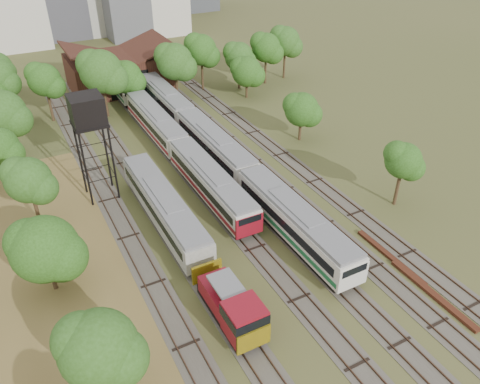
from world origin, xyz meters
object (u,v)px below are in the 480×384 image
water_tower (87,113)px  railcar_green_set (215,146)px  shunter_locomotive (234,309)px  railcar_red_set (180,150)px

water_tower → railcar_green_set: bearing=5.0°
railcar_green_set → water_tower: water_tower is taller
shunter_locomotive → water_tower: bearing=100.6°
shunter_locomotive → railcar_red_set: bearing=76.8°
shunter_locomotive → railcar_green_set: bearing=67.6°
shunter_locomotive → water_tower: 24.73m
railcar_red_set → railcar_green_set: (4.00, -1.27, 0.08)m
railcar_red_set → shunter_locomotive: bearing=-103.2°
railcar_green_set → shunter_locomotive: 26.23m
railcar_red_set → railcar_green_set: bearing=-17.7°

